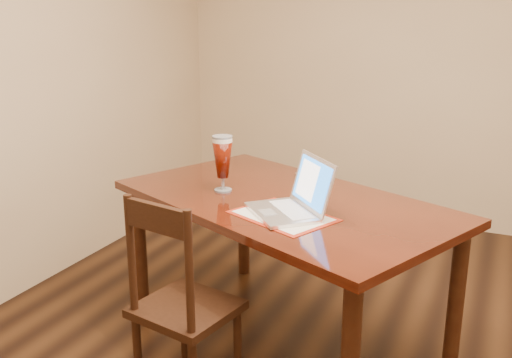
% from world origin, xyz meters
% --- Properties ---
extents(room_shell, '(4.51, 5.01, 2.71)m').
position_xyz_m(room_shell, '(0.00, 0.00, 1.76)').
color(room_shell, tan).
rests_on(room_shell, ground).
extents(dining_table, '(1.98, 1.59, 1.11)m').
position_xyz_m(dining_table, '(-0.53, 0.31, 0.73)').
color(dining_table, '#431509').
rests_on(dining_table, ground).
extents(dining_chair, '(0.48, 0.47, 0.98)m').
position_xyz_m(dining_chair, '(-0.77, -0.31, 0.46)').
color(dining_chair, black).
rests_on(dining_chair, ground).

